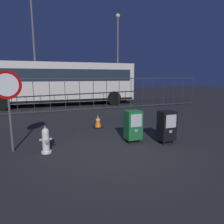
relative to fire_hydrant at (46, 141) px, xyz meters
The scene contains 10 objects.
ground_plane 2.00m from the fire_hydrant, 17.84° to the right, with size 60.00×60.00×0.00m, color #262628.
fire_hydrant is the anchor object (origin of this frame).
newspaper_box_primary 3.60m from the fire_hydrant, ahead, with size 0.48×0.42×1.02m.
newspaper_box_secondary 2.64m from the fire_hydrant, ahead, with size 0.48×0.42×1.02m.
stop_sign 1.58m from the fire_hydrant, 152.91° to the left, with size 0.71×0.31×2.23m.
traffic_cone 3.01m from the fire_hydrant, 44.69° to the left, with size 0.36×0.36×0.53m.
fence_barrier 6.60m from the fire_hydrant, 73.45° to the left, with size 18.03×0.04×2.00m.
bus_near 9.52m from the fire_hydrant, 80.64° to the left, with size 10.58×3.07×3.00m.
street_light_near_left 11.31m from the fire_hydrant, 56.77° to the left, with size 0.32×0.32×6.64m.
street_light_near_right 10.69m from the fire_hydrant, 90.32° to the left, with size 0.32×0.32×8.44m.
Camera 1 is at (-2.06, -4.88, 2.08)m, focal length 31.85 mm.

